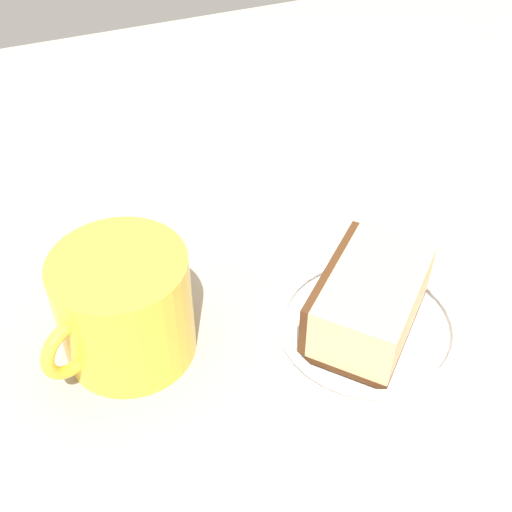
% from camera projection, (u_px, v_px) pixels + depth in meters
% --- Properties ---
extents(ground_plane, '(1.17, 1.17, 0.03)m').
position_uv_depth(ground_plane, '(346.00, 305.00, 0.55)').
color(ground_plane, tan).
extents(small_plate, '(0.15, 0.15, 0.02)m').
position_uv_depth(small_plate, '(368.00, 326.00, 0.50)').
color(small_plate, white).
rests_on(small_plate, ground_plane).
extents(cake_slice, '(0.12, 0.13, 0.05)m').
position_uv_depth(cake_slice, '(369.00, 301.00, 0.48)').
color(cake_slice, '#472814').
rests_on(cake_slice, small_plate).
extents(tea_mug, '(0.10, 0.12, 0.09)m').
position_uv_depth(tea_mug, '(124.00, 307.00, 0.46)').
color(tea_mug, gold).
rests_on(tea_mug, ground_plane).
extents(teaspoon, '(0.06, 0.13, 0.01)m').
position_uv_depth(teaspoon, '(240.00, 189.00, 0.64)').
color(teaspoon, silver).
rests_on(teaspoon, ground_plane).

